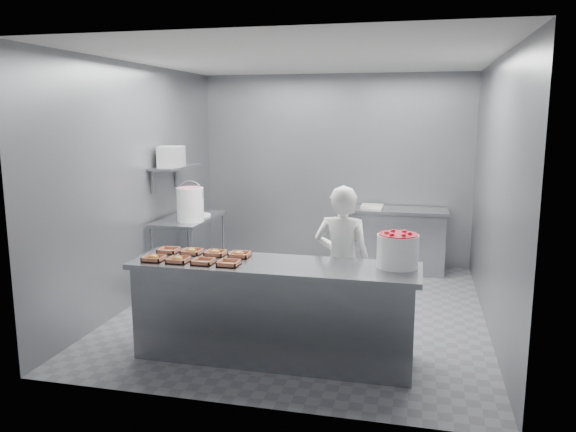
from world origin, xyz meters
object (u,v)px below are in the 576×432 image
(glaze_bucket, at_px, (190,204))
(prep_table, at_px, (190,240))
(back_counter, at_px, (393,239))
(tray_2, at_px, (203,261))
(tray_3, at_px, (229,263))
(tray_1, at_px, (178,259))
(service_counter, at_px, (274,311))
(tray_4, at_px, (169,250))
(tray_5, at_px, (192,251))
(tray_6, at_px, (215,253))
(tray_0, at_px, (154,258))
(appliance, at_px, (171,156))
(tray_7, at_px, (240,254))
(worker, at_px, (342,264))
(strawberry_tub, at_px, (398,249))

(glaze_bucket, bearing_deg, prep_table, 117.77)
(back_counter, xyz_separation_m, tray_2, (-1.51, -3.41, 0.47))
(tray_3, bearing_deg, tray_1, -180.00)
(prep_table, bearing_deg, tray_2, -63.73)
(service_counter, xyz_separation_m, tray_3, (-0.37, -0.16, 0.47))
(tray_4, bearing_deg, tray_2, -33.01)
(tray_5, bearing_deg, tray_6, 0.00)
(prep_table, bearing_deg, service_counter, -49.76)
(tray_0, distance_m, glaze_bucket, 1.93)
(tray_2, height_order, appliance, appliance)
(tray_4, bearing_deg, back_counter, 57.24)
(tray_7, relative_size, worker, 0.12)
(prep_table, relative_size, tray_7, 6.40)
(worker, distance_m, appliance, 2.82)
(tray_2, bearing_deg, tray_4, 146.99)
(tray_0, bearing_deg, tray_6, 33.01)
(service_counter, height_order, tray_2, tray_2)
(prep_table, xyz_separation_m, tray_2, (1.04, -2.11, 0.33))
(tray_3, distance_m, tray_4, 0.78)
(appliance, bearing_deg, strawberry_tub, -43.21)
(service_counter, xyz_separation_m, back_counter, (0.90, 3.25, -0.00))
(tray_2, distance_m, worker, 1.38)
(tray_3, xyz_separation_m, strawberry_tub, (1.45, 0.28, 0.14))
(tray_5, xyz_separation_m, glaze_bucket, (-0.67, 1.56, 0.20))
(worker, xyz_separation_m, strawberry_tub, (0.55, -0.47, 0.29))
(tray_5, distance_m, strawberry_tub, 1.94)
(tray_6, bearing_deg, tray_1, -127.59)
(back_counter, relative_size, tray_2, 8.01)
(back_counter, distance_m, appliance, 3.30)
(service_counter, height_order, tray_7, tray_7)
(tray_1, distance_m, tray_2, 0.24)
(worker, bearing_deg, strawberry_tub, 145.72)
(tray_1, height_order, tray_5, same)
(tray_3, height_order, tray_6, tray_6)
(tray_0, bearing_deg, service_counter, 8.11)
(prep_table, distance_m, tray_2, 2.37)
(tray_7, xyz_separation_m, strawberry_tub, (1.45, -0.03, 0.14))
(tray_1, relative_size, tray_2, 1.00)
(tray_0, bearing_deg, tray_5, 52.41)
(tray_3, distance_m, tray_6, 0.40)
(tray_1, relative_size, glaze_bucket, 0.37)
(service_counter, bearing_deg, tray_3, -157.20)
(tray_0, bearing_deg, tray_4, 89.44)
(tray_2, relative_size, worker, 0.12)
(tray_4, xyz_separation_m, tray_6, (0.48, -0.00, 0.00))
(strawberry_tub, height_order, glaze_bucket, glaze_bucket)
(tray_4, bearing_deg, strawberry_tub, -0.71)
(tray_4, relative_size, tray_5, 1.00)
(service_counter, xyz_separation_m, strawberry_tub, (1.08, 0.13, 0.61))
(tray_6, distance_m, tray_7, 0.24)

